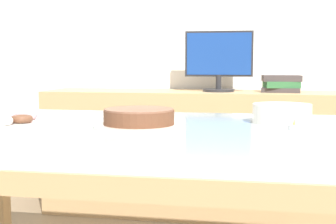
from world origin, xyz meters
TOP-DOWN VIEW (x-y plane):
  - wall_back at (0.00, 1.74)m, footprint 8.00×0.10m
  - dining_table at (0.00, 0.00)m, footprint 1.84×1.05m
  - sideboard at (0.00, 1.44)m, footprint 2.03×0.44m
  - computer_monitor at (0.10, 1.43)m, footprint 0.42×0.20m
  - book_stack at (0.48, 1.44)m, footprint 0.25×0.19m
  - cake_chocolate_round at (-0.06, 0.00)m, footprint 0.31×0.31m
  - pastry_platter at (-0.54, -0.04)m, footprint 0.35×0.35m
  - plate_stack at (0.42, 0.21)m, footprint 0.21×0.21m
  - tealight_centre at (0.45, 0.05)m, footprint 0.04×0.04m

SIDE VIEW (x-z plane):
  - sideboard at x=0.00m, z-range 0.00..0.79m
  - dining_table at x=0.00m, z-range 0.30..1.06m
  - tealight_centre at x=0.45m, z-range 0.75..0.79m
  - pastry_platter at x=-0.54m, z-range 0.75..0.79m
  - cake_chocolate_round at x=-0.06m, z-range 0.76..0.82m
  - plate_stack at x=0.42m, z-range 0.76..0.83m
  - book_stack at x=0.48m, z-range 0.79..0.90m
  - computer_monitor at x=0.10m, z-range 0.80..1.17m
  - wall_back at x=0.00m, z-range 0.00..2.60m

